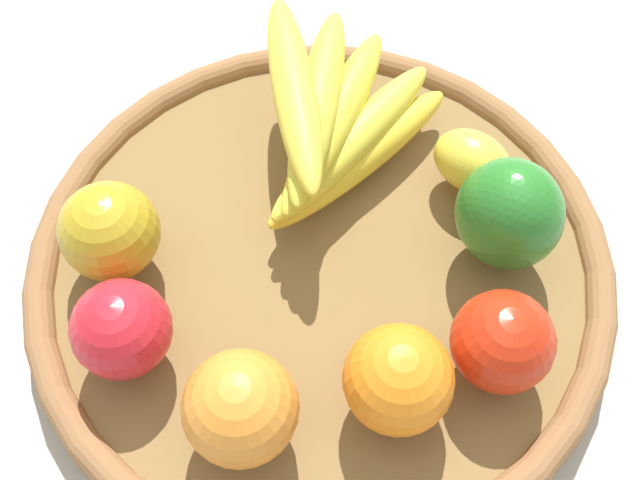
{
  "coord_description": "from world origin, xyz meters",
  "views": [
    {
      "loc": [
        0.24,
        -0.14,
        0.53
      ],
      "look_at": [
        0.0,
        0.0,
        0.06
      ],
      "focal_mm": 43.35,
      "sensor_mm": 36.0,
      "label": 1
    }
  ],
  "objects_px": {
    "lemon_0": "(468,157)",
    "apple_0": "(502,342)",
    "bell_pepper": "(509,214)",
    "apple_2": "(110,231)",
    "banana_bunch": "(333,122)",
    "orange_0": "(240,408)",
    "orange_1": "(398,379)",
    "apple_1": "(121,327)"
  },
  "relations": [
    {
      "from": "banana_bunch",
      "to": "apple_2",
      "type": "height_order",
      "value": "banana_bunch"
    },
    {
      "from": "apple_1",
      "to": "orange_0",
      "type": "distance_m",
      "value": 0.1
    },
    {
      "from": "lemon_0",
      "to": "orange_0",
      "type": "xyz_separation_m",
      "value": [
        0.09,
        -0.24,
        0.01
      ]
    },
    {
      "from": "bell_pepper",
      "to": "orange_1",
      "type": "bearing_deg",
      "value": 98.23
    },
    {
      "from": "banana_bunch",
      "to": "bell_pepper",
      "type": "bearing_deg",
      "value": 25.74
    },
    {
      "from": "banana_bunch",
      "to": "apple_1",
      "type": "height_order",
      "value": "banana_bunch"
    },
    {
      "from": "apple_2",
      "to": "bell_pepper",
      "type": "bearing_deg",
      "value": 61.44
    },
    {
      "from": "apple_2",
      "to": "bell_pepper",
      "type": "xyz_separation_m",
      "value": [
        0.13,
        0.24,
        0.01
      ]
    },
    {
      "from": "apple_1",
      "to": "orange_0",
      "type": "height_order",
      "value": "orange_0"
    },
    {
      "from": "bell_pepper",
      "to": "orange_0",
      "type": "xyz_separation_m",
      "value": [
        0.03,
        -0.22,
        -0.01
      ]
    },
    {
      "from": "orange_0",
      "to": "apple_0",
      "type": "relative_size",
      "value": 1.07
    },
    {
      "from": "orange_0",
      "to": "banana_bunch",
      "type": "bearing_deg",
      "value": 134.75
    },
    {
      "from": "bell_pepper",
      "to": "apple_0",
      "type": "bearing_deg",
      "value": 124.74
    },
    {
      "from": "banana_bunch",
      "to": "apple_1",
      "type": "bearing_deg",
      "value": -70.96
    },
    {
      "from": "apple_1",
      "to": "banana_bunch",
      "type": "bearing_deg",
      "value": 109.04
    },
    {
      "from": "lemon_0",
      "to": "apple_2",
      "type": "bearing_deg",
      "value": -104.49
    },
    {
      "from": "banana_bunch",
      "to": "orange_0",
      "type": "xyz_separation_m",
      "value": [
        0.16,
        -0.16,
        -0.01
      ]
    },
    {
      "from": "apple_1",
      "to": "lemon_0",
      "type": "bearing_deg",
      "value": 90.64
    },
    {
      "from": "banana_bunch",
      "to": "bell_pepper",
      "type": "height_order",
      "value": "same"
    },
    {
      "from": "bell_pepper",
      "to": "apple_0",
      "type": "relative_size",
      "value": 1.29
    },
    {
      "from": "apple_1",
      "to": "apple_2",
      "type": "height_order",
      "value": "apple_2"
    },
    {
      "from": "apple_2",
      "to": "banana_bunch",
      "type": "bearing_deg",
      "value": 89.73
    },
    {
      "from": "orange_1",
      "to": "apple_2",
      "type": "bearing_deg",
      "value": -149.37
    },
    {
      "from": "banana_bunch",
      "to": "orange_0",
      "type": "height_order",
      "value": "banana_bunch"
    },
    {
      "from": "lemon_0",
      "to": "apple_0",
      "type": "distance_m",
      "value": 0.16
    },
    {
      "from": "apple_1",
      "to": "lemon_0",
      "type": "relative_size",
      "value": 1.07
    },
    {
      "from": "orange_0",
      "to": "apple_0",
      "type": "bearing_deg",
      "value": 74.8
    },
    {
      "from": "apple_1",
      "to": "orange_1",
      "type": "relative_size",
      "value": 0.94
    },
    {
      "from": "bell_pepper",
      "to": "lemon_0",
      "type": "xyz_separation_m",
      "value": [
        -0.07,
        0.02,
        -0.02
      ]
    },
    {
      "from": "apple_2",
      "to": "orange_0",
      "type": "relative_size",
      "value": 0.97
    },
    {
      "from": "banana_bunch",
      "to": "orange_0",
      "type": "distance_m",
      "value": 0.23
    },
    {
      "from": "banana_bunch",
      "to": "orange_1",
      "type": "relative_size",
      "value": 2.7
    },
    {
      "from": "orange_1",
      "to": "apple_2",
      "type": "xyz_separation_m",
      "value": [
        -0.19,
        -0.11,
        0.0
      ]
    },
    {
      "from": "apple_1",
      "to": "lemon_0",
      "type": "height_order",
      "value": "apple_1"
    },
    {
      "from": "lemon_0",
      "to": "apple_0",
      "type": "bearing_deg",
      "value": -28.68
    },
    {
      "from": "apple_2",
      "to": "orange_0",
      "type": "height_order",
      "value": "orange_0"
    },
    {
      "from": "banana_bunch",
      "to": "lemon_0",
      "type": "height_order",
      "value": "banana_bunch"
    },
    {
      "from": "orange_0",
      "to": "apple_1",
      "type": "bearing_deg",
      "value": -154.58
    },
    {
      "from": "apple_1",
      "to": "apple_2",
      "type": "xyz_separation_m",
      "value": [
        -0.07,
        0.02,
        0.0
      ]
    },
    {
      "from": "apple_0",
      "to": "apple_2",
      "type": "bearing_deg",
      "value": -137.7
    },
    {
      "from": "apple_2",
      "to": "bell_pepper",
      "type": "height_order",
      "value": "bell_pepper"
    },
    {
      "from": "bell_pepper",
      "to": "apple_1",
      "type": "bearing_deg",
      "value": 60.4
    }
  ]
}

